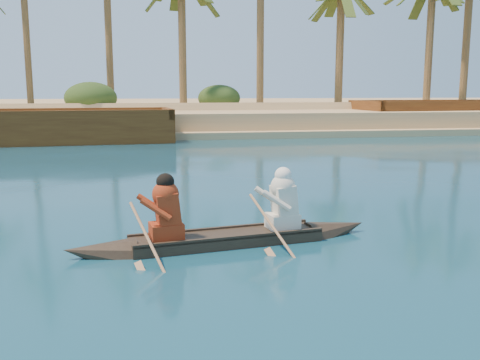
{
  "coord_description": "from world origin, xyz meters",
  "views": [
    {
      "loc": [
        -6.11,
        -5.61,
        2.6
      ],
      "look_at": [
        -4.33,
        4.77,
        0.81
      ],
      "focal_mm": 40.0,
      "sensor_mm": 36.0,
      "label": 1
    }
  ],
  "objects": [
    {
      "name": "sandy_embankment",
      "position": [
        0.0,
        46.89,
        0.53
      ],
      "size": [
        150.0,
        51.0,
        1.5
      ],
      "color": "tan",
      "rests_on": "ground"
    },
    {
      "name": "palm_grove",
      "position": [
        0.0,
        35.0,
        8.0
      ],
      "size": [
        110.0,
        14.0,
        16.0
      ],
      "primitive_type": null,
      "color": "#3E531D",
      "rests_on": "ground"
    },
    {
      "name": "shrub_cluster",
      "position": [
        0.0,
        31.5,
        1.2
      ],
      "size": [
        100.0,
        6.0,
        2.4
      ],
      "primitive_type": null,
      "color": "#283D16",
      "rests_on": "ground"
    },
    {
      "name": "canoe",
      "position": [
        -4.85,
        3.06,
        0.28
      ],
      "size": [
        5.35,
        1.55,
        1.46
      ],
      "rotation": [
        0.0,
        0.0,
        0.16
      ],
      "color": "#32271B",
      "rests_on": "ground"
    },
    {
      "name": "barge_mid",
      "position": [
        -10.7,
        22.0,
        0.67
      ],
      "size": [
        11.79,
        4.69,
        1.92
      ],
      "rotation": [
        0.0,
        0.0,
        0.07
      ],
      "color": "brown",
      "rests_on": "ground"
    },
    {
      "name": "barge_right",
      "position": [
        14.0,
        27.0,
        0.78
      ],
      "size": [
        13.65,
        5.38,
        2.23
      ],
      "rotation": [
        0.0,
        0.0,
        0.07
      ],
      "color": "brown",
      "rests_on": "ground"
    }
  ]
}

